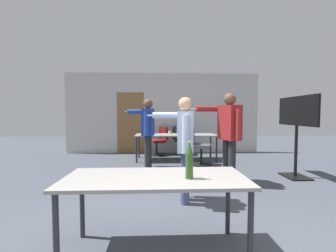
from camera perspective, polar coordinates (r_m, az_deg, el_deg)
back_wall at (r=7.69m, az=-1.48°, el=3.21°), size 6.54×0.12×2.71m
conference_table_near at (r=2.19m, az=-3.21°, el=-14.56°), size 1.71×0.73×0.74m
conference_table_far at (r=6.48m, az=2.02°, el=-2.64°), size 2.32×0.83×0.74m
tv_screen at (r=5.36m, az=29.90°, el=0.27°), size 0.44×1.29×1.69m
person_left_plaid at (r=5.40m, az=-5.23°, el=-0.36°), size 0.77×0.74×1.68m
person_near_casual at (r=4.44m, az=15.17°, el=-0.78°), size 0.91×0.64×1.73m
person_center_tall at (r=3.36m, az=4.16°, el=-3.38°), size 0.72×0.65×1.58m
office_chair_near_pushed at (r=5.93m, az=7.73°, el=-5.40°), size 0.65×0.61×0.96m
office_chair_far_right at (r=7.29m, az=-2.41°, el=-4.05°), size 0.67×0.65×0.91m
office_chair_mid_tucked at (r=7.34m, az=3.05°, el=-3.84°), size 0.59×0.53×0.94m
beer_bottle at (r=2.08m, az=5.44°, el=-8.86°), size 0.07×0.07×0.34m
drink_cup at (r=6.60m, az=0.42°, el=-1.66°), size 0.08×0.08×0.09m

